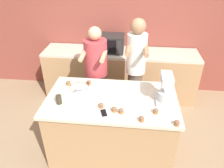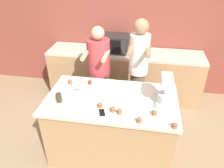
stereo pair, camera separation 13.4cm
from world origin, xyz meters
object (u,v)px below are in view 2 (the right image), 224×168
Objects in this scene: drinking_glass at (59,98)px; cupcake_5 at (90,82)px; microwave_oven at (115,43)px; cupcake_2 at (154,113)px; cupcake_4 at (175,126)px; mixing_bowl at (83,86)px; cupcake_3 at (119,111)px; baking_tray at (116,93)px; cupcake_0 at (100,105)px; cupcake_1 at (113,109)px; cell_phone at (102,113)px; cupcake_6 at (70,82)px; person_right at (138,72)px; stand_mixer at (165,91)px; person_left at (99,75)px; cupcake_7 at (139,120)px.

drinking_glass reaches higher than cupcake_5.
microwave_oven is 8.10× the size of cupcake_2.
cupcake_2 is 0.27m from cupcake_4.
microwave_oven is at bearing 81.33° from mixing_bowl.
cupcake_3 and cupcake_5 have the same top height.
cupcake_0 is (-0.15, -0.29, 0.01)m from baking_tray.
cupcake_5 is (-0.40, 0.55, 0.00)m from cupcake_1.
cell_phone is 0.13m from cupcake_1.
cupcake_6 is (-0.66, 0.16, 0.01)m from baking_tray.
mixing_bowl reaches higher than cupcake_2.
person_right is 4.82× the size of stand_mixer.
microwave_oven is at bearing 100.45° from cupcake_3.
cupcake_5 is at bearing 115.71° from cell_phone.
person_left is at bearing 85.23° from cupcake_5.
cupcake_4 is (1.34, -0.24, -0.03)m from drinking_glass.
person_right is at bearing 76.55° from cupcake_1.
stand_mixer is 5.98× the size of cupcake_7.
person_left is 0.60m from person_right.
drinking_glass is (-0.30, -0.86, 0.13)m from person_left.
person_left is 0.92× the size of person_right.
cupcake_1 is (0.16, -0.05, 0.00)m from cupcake_0.
cupcake_6 is at bearing 156.92° from cupcake_2.
drinking_glass is 1.00m from cupcake_7.
baking_tray is (-0.24, -0.60, -0.01)m from person_right.
person_right is at bearing 32.27° from cupcake_5.
cupcake_5 is at bearing 116.13° from cupcake_0.
baking_tray is 2.31× the size of cell_phone.
cupcake_1 is at bearing -154.38° from stand_mixer.
microwave_oven is 8.10× the size of cupcake_3.
drinking_glass reaches higher than cupcake_1.
mixing_bowl is 4.39× the size of cupcake_2.
baking_tray is at bearing 145.58° from cupcake_2.
cupcake_2 is (0.58, 0.07, 0.02)m from cell_phone.
person_right is 0.97m from cupcake_3.
cupcake_3 is at bearing -17.48° from cupcake_0.
drinking_glass is (-0.66, -0.26, 0.04)m from baking_tray.
person_left is 26.62× the size of cupcake_5.
mixing_bowl reaches higher than drinking_glass.
microwave_oven reaches higher than cupcake_6.
cupcake_3 is at bearing -49.77° from cupcake_5.
cupcake_3 is at bearing -34.88° from cupcake_6.
cupcake_6 is at bearing 138.84° from cupcake_0.
person_left reaches higher than drinking_glass.
cupcake_7 is at bearing -12.58° from drinking_glass.
cupcake_2 is at bearing -47.93° from person_left.
cell_phone is 0.79m from cupcake_6.
cupcake_2 is at bearing -3.28° from cupcake_0.
stand_mixer is at bearing -10.24° from cupcake_6.
microwave_oven reaches higher than cupcake_4.
person_right is 15.46× the size of drinking_glass.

